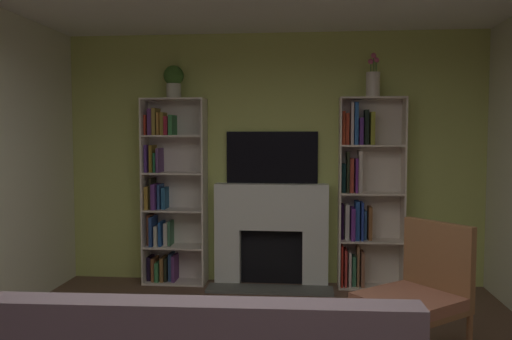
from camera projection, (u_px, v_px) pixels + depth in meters
wall_back_accent at (272, 159)px, 5.87m from camera, size 4.73×0.06×2.77m
fireplace at (271, 231)px, 5.78m from camera, size 1.34×0.52×1.12m
tv at (272, 157)px, 5.81m from camera, size 1.01×0.06×0.57m
bookshelf_left at (168, 195)px, 5.87m from camera, size 0.69×0.31×2.05m
bookshelf_right at (363, 194)px, 5.67m from camera, size 0.69×0.28×2.05m
potted_plant at (174, 80)px, 5.74m from camera, size 0.22×0.22×0.36m
vase_with_flowers at (373, 82)px, 5.54m from camera, size 0.15×0.15×0.46m
armchair at (419, 292)px, 3.76m from camera, size 0.87×0.86×1.01m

